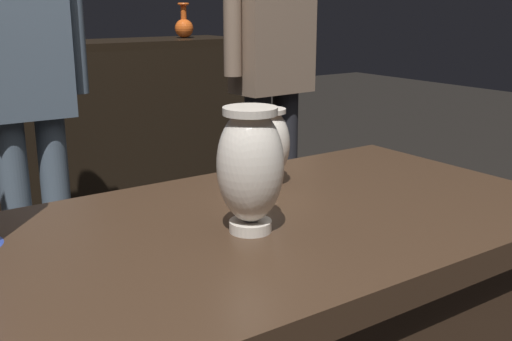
# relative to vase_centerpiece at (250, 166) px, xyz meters

# --- Properties ---
(vase_centerpiece) EXTENTS (0.11, 0.11, 0.21)m
(vase_centerpiece) POSITION_rel_vase_centerpiece_xyz_m (0.00, 0.00, 0.00)
(vase_centerpiece) COLOR silver
(vase_centerpiece) RESTS_ON display_plinth
(vase_left_accent) EXTENTS (0.09, 0.09, 0.16)m
(vase_left_accent) POSITION_rel_vase_centerpiece_xyz_m (0.19, 0.21, -0.03)
(vase_left_accent) COLOR silver
(vase_left_accent) RESTS_ON display_plinth
(shelf_vase_far_right) EXTENTS (0.10, 0.10, 0.19)m
(shelf_vase_far_right) POSITION_rel_vase_centerpiece_xyz_m (1.09, 2.24, 0.14)
(shelf_vase_far_right) COLOR #E55B1E
(shelf_vase_far_right) RESTS_ON back_display_shelf
(visitor_near_right) EXTENTS (0.47, 0.20, 1.66)m
(visitor_near_right) POSITION_rel_vase_centerpiece_xyz_m (0.95, 1.23, 0.06)
(visitor_near_right) COLOR #232328
(visitor_near_right) RESTS_ON ground_plane
(visitor_center_back) EXTENTS (0.47, 0.19, 1.55)m
(visitor_center_back) POSITION_rel_vase_centerpiece_xyz_m (0.03, 1.52, -0.01)
(visitor_center_back) COLOR slate
(visitor_center_back) RESTS_ON ground_plane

